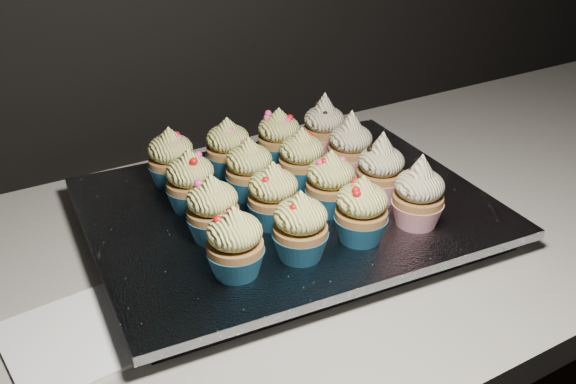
# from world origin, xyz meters

# --- Properties ---
(worktop) EXTENTS (2.44, 0.64, 0.04)m
(worktop) POSITION_xyz_m (0.00, 1.70, 0.88)
(worktop) COLOR beige
(worktop) RESTS_ON cabinet
(napkin) EXTENTS (0.15, 0.15, 0.00)m
(napkin) POSITION_xyz_m (-0.15, 1.63, 0.90)
(napkin) COLOR white
(napkin) RESTS_ON worktop
(baking_tray) EXTENTS (0.49, 0.39, 0.02)m
(baking_tray) POSITION_xyz_m (0.15, 1.72, 0.91)
(baking_tray) COLOR black
(baking_tray) RESTS_ON worktop
(foil_lining) EXTENTS (0.53, 0.43, 0.01)m
(foil_lining) POSITION_xyz_m (0.15, 1.72, 0.93)
(foil_lining) COLOR silver
(foil_lining) RESTS_ON baking_tray
(cupcake_0) EXTENTS (0.06, 0.06, 0.08)m
(cupcake_0) POSITION_xyz_m (0.02, 1.61, 0.97)
(cupcake_0) COLOR #195579
(cupcake_0) RESTS_ON foil_lining
(cupcake_1) EXTENTS (0.06, 0.06, 0.08)m
(cupcake_1) POSITION_xyz_m (0.10, 1.61, 0.97)
(cupcake_1) COLOR #195579
(cupcake_1) RESTS_ON foil_lining
(cupcake_2) EXTENTS (0.06, 0.06, 0.08)m
(cupcake_2) POSITION_xyz_m (0.18, 1.60, 0.97)
(cupcake_2) COLOR #195579
(cupcake_2) RESTS_ON foil_lining
(cupcake_3) EXTENTS (0.06, 0.06, 0.10)m
(cupcake_3) POSITION_xyz_m (0.26, 1.59, 0.97)
(cupcake_3) COLOR red
(cupcake_3) RESTS_ON foil_lining
(cupcake_4) EXTENTS (0.06, 0.06, 0.08)m
(cupcake_4) POSITION_xyz_m (0.03, 1.69, 0.97)
(cupcake_4) COLOR #195579
(cupcake_4) RESTS_ON foil_lining
(cupcake_5) EXTENTS (0.06, 0.06, 0.08)m
(cupcake_5) POSITION_xyz_m (0.11, 1.68, 0.97)
(cupcake_5) COLOR #195579
(cupcake_5) RESTS_ON foil_lining
(cupcake_6) EXTENTS (0.06, 0.06, 0.08)m
(cupcake_6) POSITION_xyz_m (0.19, 1.67, 0.97)
(cupcake_6) COLOR #195579
(cupcake_6) RESTS_ON foil_lining
(cupcake_7) EXTENTS (0.06, 0.06, 0.10)m
(cupcake_7) POSITION_xyz_m (0.26, 1.67, 0.97)
(cupcake_7) COLOR red
(cupcake_7) RESTS_ON foil_lining
(cupcake_8) EXTENTS (0.06, 0.06, 0.08)m
(cupcake_8) POSITION_xyz_m (0.04, 1.77, 0.97)
(cupcake_8) COLOR #195579
(cupcake_8) RESTS_ON foil_lining
(cupcake_9) EXTENTS (0.06, 0.06, 0.08)m
(cupcake_9) POSITION_xyz_m (0.12, 1.76, 0.97)
(cupcake_9) COLOR #195579
(cupcake_9) RESTS_ON foil_lining
(cupcake_10) EXTENTS (0.06, 0.06, 0.08)m
(cupcake_10) POSITION_xyz_m (0.19, 1.75, 0.97)
(cupcake_10) COLOR #195579
(cupcake_10) RESTS_ON foil_lining
(cupcake_11) EXTENTS (0.06, 0.06, 0.10)m
(cupcake_11) POSITION_xyz_m (0.27, 1.75, 0.97)
(cupcake_11) COLOR red
(cupcake_11) RESTS_ON foil_lining
(cupcake_12) EXTENTS (0.06, 0.06, 0.08)m
(cupcake_12) POSITION_xyz_m (0.04, 1.84, 0.97)
(cupcake_12) COLOR #195579
(cupcake_12) RESTS_ON foil_lining
(cupcake_13) EXTENTS (0.06, 0.06, 0.08)m
(cupcake_13) POSITION_xyz_m (0.12, 1.83, 0.97)
(cupcake_13) COLOR #195579
(cupcake_13) RESTS_ON foil_lining
(cupcake_14) EXTENTS (0.06, 0.06, 0.08)m
(cupcake_14) POSITION_xyz_m (0.20, 1.83, 0.97)
(cupcake_14) COLOR #195579
(cupcake_14) RESTS_ON foil_lining
(cupcake_15) EXTENTS (0.06, 0.06, 0.10)m
(cupcake_15) POSITION_xyz_m (0.28, 1.82, 0.97)
(cupcake_15) COLOR red
(cupcake_15) RESTS_ON foil_lining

